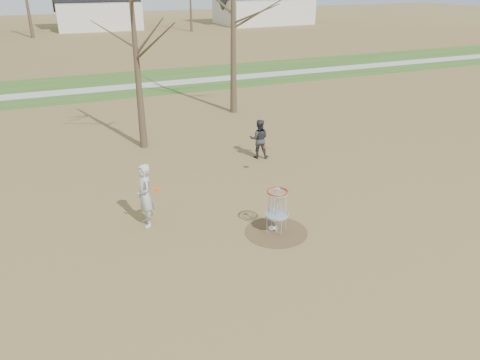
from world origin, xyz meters
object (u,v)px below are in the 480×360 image
at_px(player_standing, 145,196).
at_px(disc_golf_basket, 277,204).
at_px(disc_grounded, 272,228).
at_px(player_throwing, 259,139).

relative_size(player_standing, disc_golf_basket, 1.41).
bearing_deg(disc_grounded, player_standing, 153.81).
bearing_deg(player_throwing, disc_grounded, 92.95).
bearing_deg(disc_grounded, disc_golf_basket, -85.72).
bearing_deg(player_throwing, player_standing, 58.41).
relative_size(player_standing, disc_grounded, 8.64).
bearing_deg(player_standing, disc_grounded, 58.51).
distance_m(player_standing, disc_golf_basket, 3.79).
bearing_deg(disc_golf_basket, player_throwing, 70.21).
distance_m(player_standing, player_throwing, 6.45).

